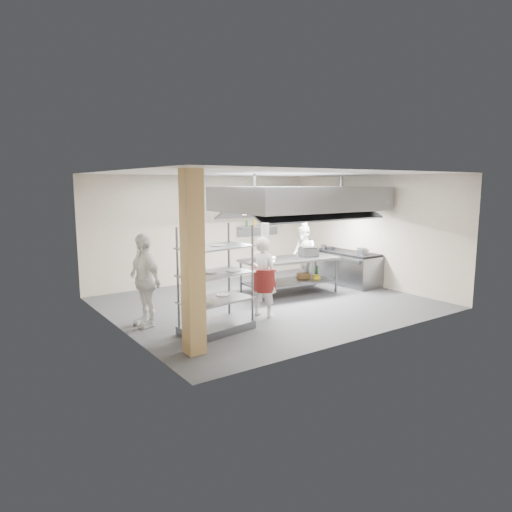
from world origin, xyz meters
TOP-DOWN VIEW (x-y plane):
  - floor at (0.00, 0.00)m, footprint 7.00×7.00m
  - ceiling at (0.00, 0.00)m, footprint 7.00×7.00m
  - wall_back at (0.00, 3.00)m, footprint 7.00×0.00m
  - wall_left at (-3.50, 0.00)m, footprint 0.00×6.00m
  - wall_right at (3.50, 0.00)m, footprint 0.00×6.00m
  - column at (-2.90, -1.90)m, footprint 0.30×0.30m
  - exhaust_hood at (1.30, 0.40)m, footprint 4.00×2.50m
  - hood_strip_a at (0.40, 0.40)m, footprint 1.60×0.12m
  - hood_strip_b at (2.20, 0.40)m, footprint 1.60×0.12m
  - wall_shelf at (1.80, 2.84)m, footprint 1.50×0.28m
  - island at (1.00, 0.45)m, footprint 2.56×1.24m
  - island_worktop at (1.00, 0.45)m, footprint 2.56×1.24m
  - island_undershelf at (1.00, 0.45)m, footprint 2.35×1.12m
  - pass_rack at (-2.04, -1.13)m, footprint 1.45×0.99m
  - cooking_range at (3.08, 0.50)m, footprint 0.80×2.00m
  - range_top at (3.08, 0.50)m, footprint 0.78×1.96m
  - chef_head at (-0.74, -0.82)m, footprint 0.65×0.74m
  - chef_line at (2.06, 1.15)m, footprint 0.83×0.95m
  - chef_plating at (-3.00, -0.02)m, footprint 0.56×1.11m
  - griddle at (1.60, 0.41)m, footprint 0.53×0.47m
  - wicker_basket at (1.54, 0.52)m, footprint 0.37×0.32m
  - stockpot at (3.07, -0.08)m, footprint 0.26×0.26m
  - plate_stack at (-2.04, -1.13)m, footprint 0.28×0.28m

SIDE VIEW (x-z plane):
  - floor at x=0.00m, z-range 0.00..0.00m
  - island_undershelf at x=1.00m, z-range 0.28..0.32m
  - wicker_basket at x=1.54m, z-range 0.32..0.46m
  - cooking_range at x=3.08m, z-range 0.00..0.84m
  - island at x=1.00m, z-range 0.00..0.91m
  - plate_stack at x=-2.04m, z-range 0.61..0.67m
  - chef_line at x=2.06m, z-range 0.00..1.65m
  - chef_head at x=-0.74m, z-range 0.00..1.70m
  - range_top at x=3.08m, z-range 0.84..0.90m
  - island_worktop at x=1.00m, z-range 0.85..0.91m
  - chef_plating at x=-3.00m, z-range 0.00..1.83m
  - stockpot at x=3.07m, z-range 0.90..1.08m
  - pass_rack at x=-2.04m, z-range 0.00..2.00m
  - griddle at x=1.60m, z-range 0.91..1.13m
  - wall_back at x=0.00m, z-range -2.00..5.00m
  - wall_left at x=-3.50m, z-range -1.50..4.50m
  - wall_right at x=3.50m, z-range -1.50..4.50m
  - column at x=-2.90m, z-range 0.00..3.00m
  - wall_shelf at x=1.80m, z-range 1.48..1.52m
  - hood_strip_a at x=0.40m, z-range 2.06..2.10m
  - hood_strip_b at x=2.20m, z-range 2.06..2.10m
  - exhaust_hood at x=1.30m, z-range 2.10..2.70m
  - ceiling at x=0.00m, z-range 3.00..3.00m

